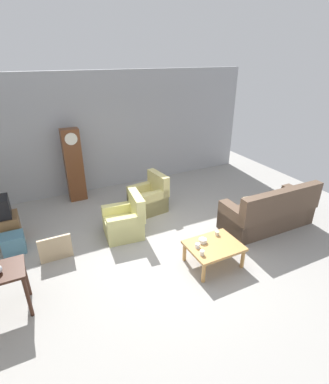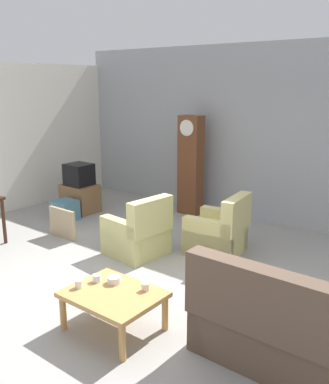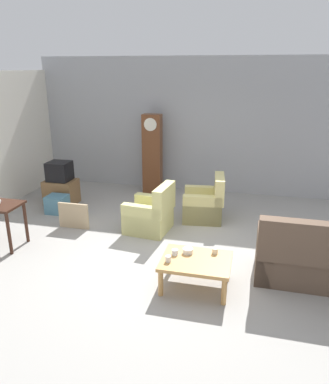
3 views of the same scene
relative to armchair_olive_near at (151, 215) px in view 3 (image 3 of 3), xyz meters
The scene contains 14 objects.
ground_plane 1.14m from the armchair_olive_near, 54.32° to the right, with size 10.40×10.40×0.00m, color #999691.
garage_door_wall 3.07m from the armchair_olive_near, 76.74° to the left, with size 8.40×0.16×3.20m, color #9EA0A5.
armchair_olive_near is the anchor object (origin of this frame).
armchair_olive_far 1.22m from the armchair_olive_near, 41.09° to the left, with size 0.87×0.85×0.92m.
coffee_table_wood 2.01m from the armchair_olive_near, 55.97° to the right, with size 0.96×0.76×0.43m.
grandfather_clock 2.37m from the armchair_olive_near, 104.58° to the left, with size 0.44×0.30×1.91m.
tv_stand_cabinet 2.54m from the armchair_olive_near, 158.37° to the left, with size 0.68×0.52×0.55m, color brown.
tv_crt 2.58m from the armchair_olive_near, 158.37° to the left, with size 0.48×0.44×0.42m, color black.
framed_picture_leaning 1.49m from the armchair_olive_near, behind, with size 0.60×0.05×0.50m, color tan.
storage_box_blue 2.22m from the armchair_olive_near, 169.42° to the left, with size 0.42×0.38×0.38m, color teal.
cup_white_porcelain 1.97m from the armchair_olive_near, 67.16° to the right, with size 0.08×0.08×0.09m, color white.
cup_blue_rimmed 1.80m from the armchair_olive_near, 63.15° to the right, with size 0.09×0.09×0.08m, color silver.
cup_cream_tall 1.97m from the armchair_olive_near, 46.45° to the right, with size 0.08×0.08×0.08m, color beige.
bowl_white_stacked 1.80m from the armchair_olive_near, 56.97° to the right, with size 0.15×0.15×0.07m, color white.
Camera 3 is at (1.13, -5.24, 2.94)m, focal length 34.31 mm.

